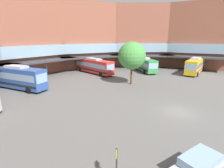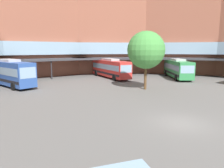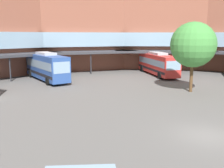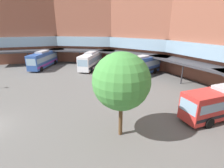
# 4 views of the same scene
# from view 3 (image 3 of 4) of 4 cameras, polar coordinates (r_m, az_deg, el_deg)

# --- Properties ---
(ground_plane) EXTENTS (119.63, 119.63, 0.00)m
(ground_plane) POSITION_cam_3_polar(r_m,az_deg,el_deg) (17.88, 20.29, -10.76)
(ground_plane) COLOR #605E5B
(station_building) EXTENTS (77.59, 40.49, 17.56)m
(station_building) POSITION_cam_3_polar(r_m,az_deg,el_deg) (36.37, -2.26, 13.93)
(station_building) COLOR #93543F
(station_building) RESTS_ON ground
(bus_0) EXTENTS (4.01, 12.09, 3.68)m
(bus_0) POSITION_cam_3_polar(r_m,az_deg,el_deg) (42.22, 10.07, 4.53)
(bus_0) COLOR red
(bus_0) RESTS_ON ground
(bus_3) EXTENTS (5.07, 11.40, 4.01)m
(bus_3) POSITION_cam_3_polar(r_m,az_deg,el_deg) (37.68, -14.38, 3.86)
(bus_3) COLOR #2D519E
(bus_3) RESTS_ON ground
(plaza_tree) EXTENTS (5.04, 5.04, 7.85)m
(plaza_tree) POSITION_cam_3_polar(r_m,az_deg,el_deg) (30.04, 17.63, 8.31)
(plaza_tree) COLOR brown
(plaza_tree) RESTS_ON ground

